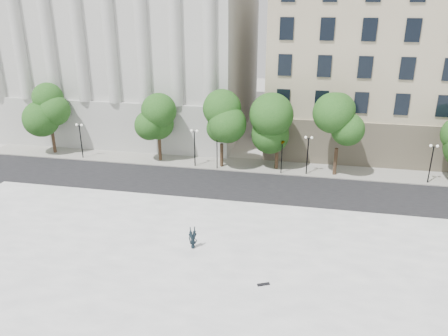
{
  "coord_description": "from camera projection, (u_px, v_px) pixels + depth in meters",
  "views": [
    {
      "loc": [
        6.69,
        -20.31,
        17.17
      ],
      "look_at": [
        0.72,
        10.0,
        5.11
      ],
      "focal_mm": 35.0,
      "sensor_mm": 36.0,
      "label": 1
    }
  ],
  "objects": [
    {
      "name": "plaza",
      "position": [
        193.0,
        274.0,
        28.68
      ],
      "size": [
        44.0,
        22.0,
        0.45
      ],
      "primitive_type": "cube",
      "color": "white",
      "rests_on": "ground"
    },
    {
      "name": "building_east",
      "position": [
        422.0,
        50.0,
        53.92
      ],
      "size": [
        36.0,
        26.15,
        23.0
      ],
      "color": "#BBAF8F",
      "rests_on": "ground"
    },
    {
      "name": "lamp_posts",
      "position": [
        246.0,
        145.0,
        45.52
      ],
      "size": [
        37.91,
        0.28,
        4.22
      ],
      "color": "black",
      "rests_on": "ground"
    },
    {
      "name": "traffic_light_west",
      "position": [
        217.0,
        136.0,
        45.5
      ],
      "size": [
        0.37,
        1.74,
        4.2
      ],
      "color": "black",
      "rests_on": "ground"
    },
    {
      "name": "skateboard",
      "position": [
        263.0,
        284.0,
        27.24
      ],
      "size": [
        0.8,
        0.51,
        0.08
      ],
      "primitive_type": "cube",
      "rotation": [
        0.0,
        0.0,
        0.42
      ],
      "color": "black",
      "rests_on": "plaza"
    },
    {
      "name": "street",
      "position": [
        233.0,
        187.0,
        42.46
      ],
      "size": [
        60.0,
        8.0,
        0.02
      ],
      "primitive_type": "cube",
      "color": "black",
      "rests_on": "ground"
    },
    {
      "name": "person_lying",
      "position": [
        193.0,
        245.0,
        31.2
      ],
      "size": [
        1.14,
        1.79,
        0.46
      ],
      "primitive_type": "imported",
      "rotation": [
        -1.54,
        0.0,
        0.34
      ],
      "color": "black",
      "rests_on": "plaza"
    },
    {
      "name": "ground",
      "position": [
        180.0,
        307.0,
        26.02
      ],
      "size": [
        160.0,
        160.0,
        0.0
      ],
      "primitive_type": "plane",
      "color": "#B6B3AC",
      "rests_on": "ground"
    },
    {
      "name": "street_trees",
      "position": [
        249.0,
        123.0,
        45.37
      ],
      "size": [
        47.43,
        4.62,
        7.61
      ],
      "color": "#382619",
      "rests_on": "ground"
    },
    {
      "name": "traffic_light_east",
      "position": [
        283.0,
        140.0,
        44.25
      ],
      "size": [
        0.79,
        1.9,
        4.25
      ],
      "color": "black",
      "rests_on": "ground"
    },
    {
      "name": "building_west",
      "position": [
        137.0,
        32.0,
        59.65
      ],
      "size": [
        31.5,
        27.65,
        25.6
      ],
      "color": "#B7B7B3",
      "rests_on": "ground"
    },
    {
      "name": "far_sidewalk",
      "position": [
        242.0,
        165.0,
        47.93
      ],
      "size": [
        60.0,
        4.0,
        0.12
      ],
      "primitive_type": "cube",
      "color": "gray",
      "rests_on": "ground"
    }
  ]
}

